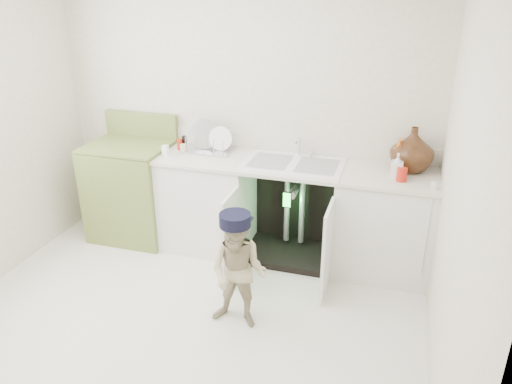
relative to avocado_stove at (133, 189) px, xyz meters
The scene contains 5 objects.
ground 1.64m from the avocado_stove, 48.96° to the right, with size 3.50×3.50×0.00m, color beige.
room_shell 1.74m from the avocado_stove, 48.96° to the right, with size 6.00×5.50×1.26m.
counter_run 1.62m from the avocado_stove, ahead, with size 2.44×1.02×1.27m.
avocado_stove is the anchor object (origin of this frame).
repair_worker 1.77m from the avocado_stove, 36.08° to the right, with size 0.44×0.90×0.90m.
Camera 1 is at (1.40, -2.72, 2.40)m, focal length 35.00 mm.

